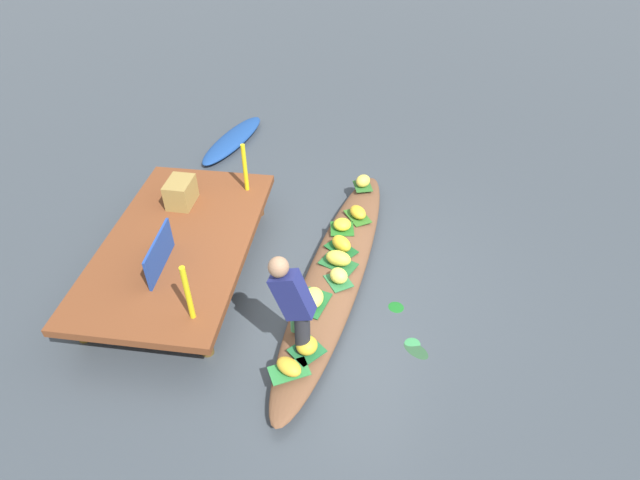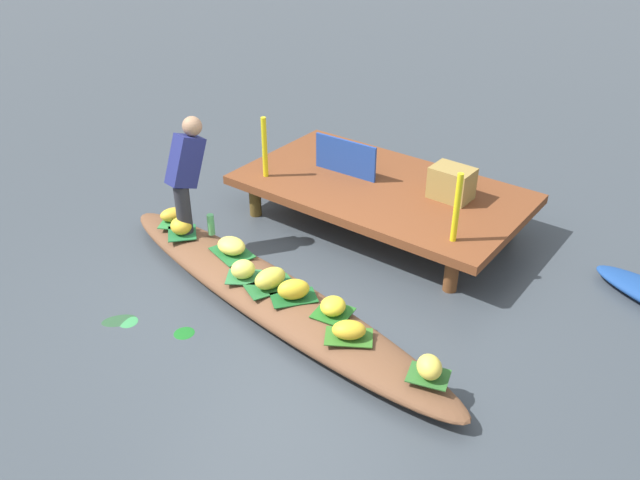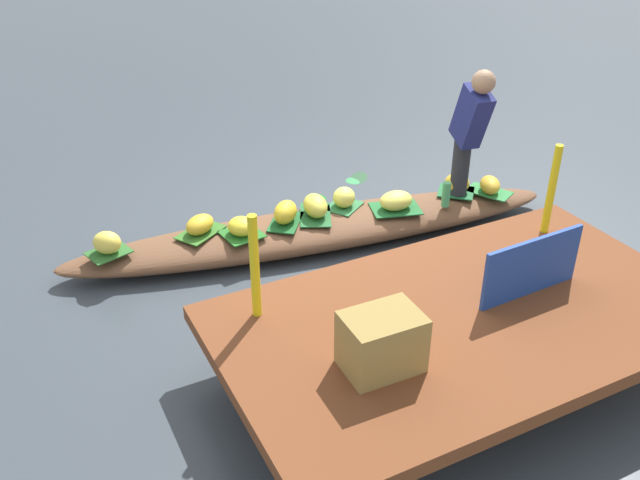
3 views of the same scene
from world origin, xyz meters
name	(u,v)px [view 2 (image 2 of 3)]	position (x,y,z in m)	size (l,w,h in m)	color
canal_water	(272,307)	(0.00, 0.00, 0.00)	(40.00, 40.00, 0.00)	#3A4148
dock_platform	(381,190)	(-0.05, 2.00, 0.42)	(3.20, 1.80, 0.49)	brown
vendor_boat	(271,296)	(0.00, 0.00, 0.13)	(4.48, 0.69, 0.26)	brown
leaf_mat_0	(428,376)	(1.78, -0.20, 0.26)	(0.32, 0.25, 0.01)	#2C6328
banana_bunch_0	(429,367)	(1.78, -0.20, 0.35)	(0.23, 0.19, 0.18)	#F1D24B
leaf_mat_1	(349,337)	(1.02, -0.19, 0.26)	(0.40, 0.25, 0.01)	#316A21
banana_bunch_1	(349,330)	(1.02, -0.19, 0.34)	(0.28, 0.19, 0.15)	gold
leaf_mat_2	(294,298)	(0.31, -0.03, 0.26)	(0.41, 0.24, 0.01)	#185524
banana_bunch_2	(294,289)	(0.31, -0.03, 0.35)	(0.29, 0.19, 0.19)	gold
leaf_mat_3	(244,277)	(-0.28, -0.06, 0.26)	(0.32, 0.26, 0.01)	#2D723E
banana_bunch_3	(243,269)	(-0.28, -0.06, 0.35)	(0.23, 0.20, 0.18)	#F4E659
leaf_mat_4	(182,233)	(-1.36, 0.16, 0.26)	(0.32, 0.29, 0.01)	#1E6433
banana_bunch_4	(181,226)	(-1.36, 0.16, 0.35)	(0.23, 0.22, 0.18)	gold
leaf_mat_5	(232,253)	(-0.67, 0.19, 0.26)	(0.43, 0.31, 0.01)	#1F622C
banana_bunch_5	(231,246)	(-0.67, 0.19, 0.34)	(0.31, 0.24, 0.16)	#F0DD54
leaf_mat_6	(174,220)	(-1.64, 0.30, 0.26)	(0.40, 0.24, 0.01)	#2D813D
banana_bunch_6	(173,214)	(-1.64, 0.30, 0.33)	(0.29, 0.18, 0.14)	gold
leaf_mat_7	(271,286)	(0.02, -0.02, 0.26)	(0.45, 0.27, 0.01)	#225F2D
banana_bunch_7	(270,278)	(0.02, -0.02, 0.35)	(0.32, 0.20, 0.19)	yellow
leaf_mat_8	(333,313)	(0.72, 0.00, 0.26)	(0.31, 0.31, 0.01)	#236721
banana_bunch_8	(333,306)	(0.72, 0.00, 0.34)	(0.22, 0.24, 0.15)	yellow
vendor_person	(186,170)	(-1.34, 0.28, 0.95)	(0.24, 0.46, 1.23)	#28282D
water_bottle	(211,224)	(-1.10, 0.34, 0.37)	(0.07, 0.07, 0.23)	#4FAA60
market_banner	(345,157)	(-0.55, 2.00, 0.70)	(0.80, 0.03, 0.42)	navy
railing_post_west	(265,147)	(-1.25, 1.40, 0.84)	(0.06, 0.06, 0.71)	yellow
railing_post_east	(457,208)	(1.15, 1.40, 0.84)	(0.06, 0.06, 0.71)	yellow
produce_crate	(452,183)	(0.71, 2.19, 0.66)	(0.44, 0.32, 0.35)	olive
drifting_plant_0	(184,333)	(-0.37, -0.77, 0.00)	(0.19, 0.18, 0.01)	#17651F
drifting_plant_1	(119,320)	(-0.99, -1.01, 0.00)	(0.32, 0.18, 0.01)	#274C2D
drifting_plant_2	(128,321)	(-0.91, -0.97, 0.00)	(0.19, 0.18, 0.01)	#36894A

